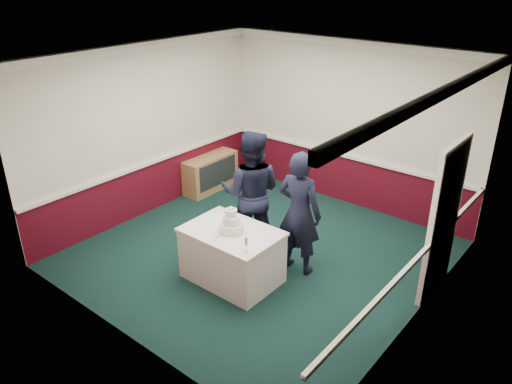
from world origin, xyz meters
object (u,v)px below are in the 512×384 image
Objects in this scene: sideboard at (211,173)px; champagne_flute at (246,242)px; person_woman at (299,213)px; cake_knife at (220,236)px; wedding_cake at (231,224)px; person_man at (251,193)px; cake_table at (232,255)px.

champagne_flute is (2.90, -2.35, 0.58)m from sideboard.
person_woman is at bearing -22.90° from sideboard.
cake_knife is 1.07× the size of champagne_flute.
sideboard is at bearing 139.31° from wedding_cake.
person_man is at bearing -4.51° from person_woman.
sideboard is 3.30× the size of wedding_cake.
person_man is at bearing 116.42° from cake_knife.
person_man is at bearing -31.01° from sideboard.
sideboard is 5.45× the size of cake_knife.
person_man reaches higher than person_woman.
sideboard is 3.78m from champagne_flute.
wedding_cake is 0.89m from person_man.
champagne_flute is at bearing -29.25° from wedding_cake.
person_woman reaches higher than champagne_flute.
cake_knife is 0.11× the size of person_man.
wedding_cake reaches higher than champagne_flute.
cake_knife is at bearing 76.46° from person_man.
champagne_flute is at bearing 97.16° from person_man.
sideboard is 3.31m from cake_knife.
cake_knife is (2.37, -2.27, 0.44)m from sideboard.
cake_knife is 1.08m from person_man.
sideboard is 0.61× the size of person_man.
cake_table is 6.00× the size of cake_knife.
wedding_cake reaches higher than sideboard.
champagne_flute is (0.50, -0.28, 0.03)m from wedding_cake.
person_man is 1.06× the size of person_woman.
person_man is (-0.33, 0.82, 0.58)m from cake_table.
person_man reaches higher than cake_knife.
cake_table is at bearing 50.94° from person_woman.
sideboard is 0.91× the size of cake_table.
person_man is 0.90m from person_woman.
sideboard is at bearing -60.86° from person_man.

